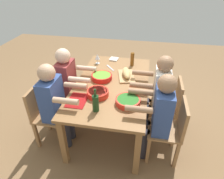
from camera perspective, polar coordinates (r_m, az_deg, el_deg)
The scene contains 22 objects.
ground_plane at distance 3.23m, azimuth 0.00°, elevation -9.41°, with size 8.00×8.00×0.00m, color brown.
dining_table at distance 2.82m, azimuth 0.00°, elevation 0.54°, with size 1.79×1.01×0.74m.
chair_near_center at distance 2.92m, azimuth 16.19°, elevation -4.00°, with size 0.40×0.40×0.85m.
diner_near_center at distance 2.78m, azimuth 13.12°, elevation -0.11°, with size 0.41×0.53×1.20m.
chair_far_left at distance 2.81m, azimuth -18.83°, elevation -6.24°, with size 0.40×0.40×0.85m.
diner_far_left at distance 2.60m, azimuth -16.09°, elevation -3.15°, with size 0.41×0.53×1.20m.
chair_far_center at distance 3.15m, azimuth -14.92°, elevation -0.76°, with size 0.40×0.40×0.85m.
diner_far_center at distance 2.97m, azimuth -12.27°, elevation 2.32°, with size 0.41×0.53×1.20m.
chair_near_left at distance 2.54m, azimuth 16.83°, elevation -10.59°, with size 0.40×0.40×0.85m.
diner_near_left at distance 2.38m, azimuth 13.27°, elevation -6.48°, with size 0.41×0.53×1.20m.
serving_bowl_greens at distance 2.36m, azimuth 4.60°, elevation -3.34°, with size 0.30×0.30×0.07m.
serving_bowl_salad at distance 2.86m, azimuth -2.98°, elevation 3.73°, with size 0.30×0.30×0.07m.
serving_bowl_fruit at distance 2.50m, azimuth -4.12°, elevation -0.96°, with size 0.28×0.28×0.08m.
cutting_board at distance 2.94m, azimuth 4.14°, elevation 3.89°, with size 0.40×0.22×0.02m, color tan.
bread_loaf at distance 2.91m, azimuth 4.18°, elevation 4.83°, with size 0.32×0.11×0.09m, color tan.
wine_bottle at distance 2.22m, azimuth -4.77°, elevation -3.85°, with size 0.08×0.08×0.29m.
beer_bottle at distance 3.24m, azimuth 5.86°, elevation 8.66°, with size 0.06×0.06×0.22m, color brown.
wine_glass at distance 3.30m, azimuth -4.26°, elevation 9.33°, with size 0.08×0.08×0.17m.
fork_near_center at distance 2.63m, azimuth 6.83°, elevation -0.27°, with size 0.02×0.17×0.01m, color silver.
placemat_far_left at distance 2.47m, azimuth -9.97°, elevation -3.11°, with size 0.32×0.23×0.01m, color maroon.
carving_knife at distance 3.18m, azimuth -0.49°, elevation 6.26°, with size 0.23×0.02×0.01m, color silver.
napkin_stack at distance 3.47m, azimuth 0.56°, elevation 8.76°, with size 0.14×0.14×0.02m, color white.
Camera 1 is at (-2.34, -0.43, 2.18)m, focal length 31.66 mm.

